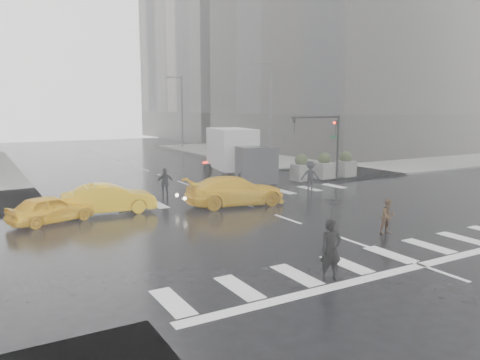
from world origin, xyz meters
TOP-DOWN VIEW (x-y plane):
  - ground at (0.00, 0.00)m, footprint 120.00×120.00m
  - sidewalk_ne at (19.50, 17.50)m, footprint 35.00×35.00m
  - building_ne_far at (29.00, 56.00)m, footprint 26.05×26.05m
  - road_markings at (0.00, 0.00)m, footprint 18.00×48.00m
  - traffic_signal_pole at (9.01, 8.01)m, footprint 4.45×0.42m
  - street_lamp_near at (10.87, 18.00)m, footprint 2.15×0.22m
  - street_lamp_far at (10.87, 38.00)m, footprint 2.15×0.22m
  - planter_west at (7.00, 8.20)m, footprint 1.10×1.10m
  - planter_mid at (9.00, 8.20)m, footprint 1.10×1.10m
  - planter_east at (11.00, 8.20)m, footprint 1.10×1.10m
  - pedestrian_black at (-3.36, -6.80)m, footprint 1.21×1.22m
  - pedestrian_brown at (2.05, -4.00)m, footprint 0.71×0.56m
  - pedestrian_far_a at (-2.93, 7.69)m, footprint 1.11×0.85m
  - pedestrian_far_b at (5.76, 5.65)m, footprint 1.30×1.21m
  - taxi_front at (-9.39, 4.64)m, footprint 3.94×2.49m
  - taxi_mid at (-6.69, 5.26)m, footprint 4.47×1.92m
  - taxi_rear at (-0.54, 3.89)m, footprint 4.87×2.76m
  - box_truck at (3.96, 11.48)m, footprint 2.51×6.70m

SIDE VIEW (x-z plane):
  - ground at x=0.00m, z-range 0.00..0.00m
  - road_markings at x=0.00m, z-range 0.00..0.01m
  - sidewalk_ne at x=19.50m, z-range 0.00..0.15m
  - taxi_front at x=-9.39m, z-range 0.00..1.25m
  - pedestrian_brown at x=2.05m, z-range 0.00..1.42m
  - taxi_mid at x=-6.69m, z-range 0.00..1.43m
  - taxi_rear at x=-0.54m, z-range 0.00..1.52m
  - pedestrian_far_a at x=-2.93m, z-range 0.00..1.68m
  - pedestrian_far_b at x=5.76m, z-range 0.00..1.78m
  - planter_west at x=7.00m, z-range 0.08..1.88m
  - planter_mid at x=9.00m, z-range 0.08..1.88m
  - planter_east at x=11.00m, z-range 0.08..1.88m
  - pedestrian_black at x=-3.36m, z-range 0.36..2.79m
  - box_truck at x=3.96m, z-range 0.12..3.68m
  - traffic_signal_pole at x=9.01m, z-range 0.97..5.47m
  - street_lamp_near at x=10.87m, z-range 0.45..9.45m
  - street_lamp_far at x=10.87m, z-range 0.45..9.45m
  - building_ne_far at x=29.00m, z-range -1.73..34.27m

